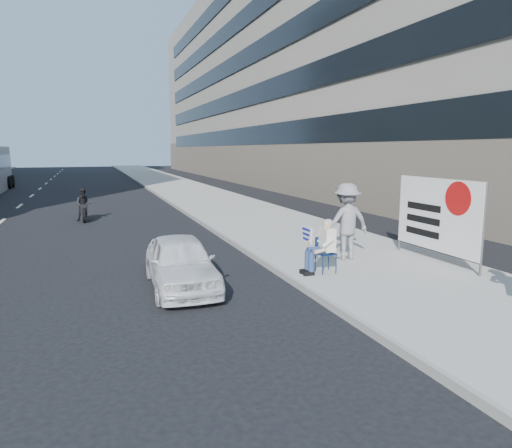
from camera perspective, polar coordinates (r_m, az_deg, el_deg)
name	(u,v)px	position (r m, az deg, el deg)	size (l,w,h in m)	color
ground	(254,311)	(8.97, -0.26, -10.85)	(160.00, 160.00, 0.00)	black
near_sidewalk	(205,198)	(28.90, -6.35, 3.28)	(5.00, 120.00, 0.15)	gray
near_building	(308,75)	(45.12, 6.52, 18.07)	(14.00, 70.00, 20.00)	gray
seated_protester	(322,243)	(11.01, 8.19, -2.39)	(0.83, 1.11, 1.31)	navy
jogger	(346,221)	(12.46, 11.22, 0.32)	(1.33, 0.76, 2.06)	gray
protest_banner	(437,215)	(12.80, 21.72, 1.07)	(0.08, 3.06, 2.20)	#4C4C4C
white_sedan_near	(181,262)	(10.39, -9.39, -4.73)	(1.40, 3.47, 1.18)	white
motorcycle	(84,206)	(21.29, -20.71, 2.10)	(0.70, 2.04, 1.42)	black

